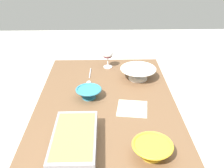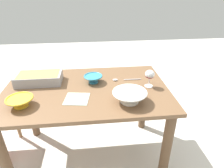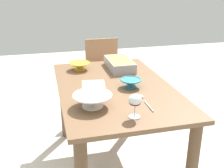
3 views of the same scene
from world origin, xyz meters
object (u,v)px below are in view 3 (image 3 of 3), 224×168
Objects in this scene: chair at (104,74)px; wine_glass at (135,101)px; serving_spoon at (144,100)px; casserole_dish at (119,64)px; small_bowl at (131,83)px; dining_table at (115,102)px; napkin at (93,84)px; serving_bowl at (80,65)px; mixing_bowl at (92,100)px.

wine_glass reaches higher than chair.
wine_glass is at bearing 147.65° from serving_spoon.
casserole_dish is at bearing -10.13° from wine_glass.
chair is 1.12m from small_bowl.
serving_spoon reaches higher than dining_table.
chair is at bearing -1.05° from serving_spoon.
wine_glass is at bearing -167.02° from napkin.
dining_table is 0.57m from wine_glass.
serving_spoon is (-0.24, -0.01, -0.03)m from small_bowl.
wine_glass reaches higher than dining_table.
serving_bowl is at bearing 81.23° from casserole_dish.
mixing_bowl is 0.76m from serving_bowl.
mixing_bowl is (-0.31, 0.23, 0.18)m from dining_table.
casserole_dish is 0.80m from mixing_bowl.
chair reaches higher than serving_spoon.
chair reaches higher than mixing_bowl.
serving_spoon is (0.21, -0.13, -0.09)m from wine_glass.
dining_table is 0.36m from serving_spoon.
chair is 5.39× the size of small_bowl.
serving_bowl is at bearing 24.14° from dining_table.
chair is 3.44× the size of mixing_bowl.
wine_glass is 0.47m from small_bowl.
napkin is at bearing -172.38° from serving_bowl.
dining_table is 0.22m from napkin.
mixing_bowl is at bearing 144.25° from dining_table.
napkin is at bearing 12.98° from wine_glass.
wine_glass is 0.58× the size of serving_spoon.
casserole_dish is 1.50× the size of mixing_bowl.
small_bowl reaches higher than serving_spoon.
mixing_bowl is (-0.71, 0.37, -0.00)m from casserole_dish.
napkin is (0.07, 0.15, 0.14)m from dining_table.
serving_bowl reaches higher than napkin.
wine_glass reaches higher than mixing_bowl.
small_bowl is at bearing 2.55° from serving_spoon.
mixing_bowl is at bearing 127.28° from small_bowl.
chair is 4.65× the size of serving_bowl.
casserole_dish is (-0.62, -0.01, 0.30)m from chair.
chair reaches higher than dining_table.
wine_glass is (-1.53, 0.16, 0.36)m from chair.
serving_bowl reaches higher than serving_spoon.
chair is 1.41m from mixing_bowl.
mixing_bowl is 1.35× the size of serving_bowl.
chair is 5.91× the size of wine_glass.
casserole_dish is (0.40, -0.15, 0.18)m from dining_table.
serving_bowl is at bearing 7.62° from napkin.
casserole_dish is 0.44m from napkin.
small_bowl is 0.29m from napkin.
serving_spoon is at bearing 178.95° from chair.
napkin is at bearing -11.19° from mixing_bowl.
wine_glass reaches higher than casserole_dish.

